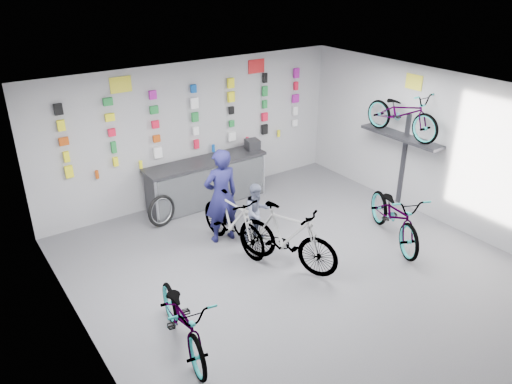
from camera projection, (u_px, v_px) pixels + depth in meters
floor at (313, 280)px, 8.32m from camera, size 8.00×8.00×0.00m
ceiling at (323, 104)px, 7.05m from camera, size 8.00×8.00×0.00m
wall_back at (194, 132)px, 10.67m from camera, size 7.00×0.00×7.00m
wall_left at (92, 273)px, 5.89m from camera, size 0.00×8.00×8.00m
wall_right at (457, 154)px, 9.48m from camera, size 0.00×8.00×8.00m
counter at (207, 182)px, 10.76m from camera, size 2.70×0.66×1.00m
merch_wall at (197, 119)px, 10.51m from camera, size 5.57×0.08×1.56m
wall_bracket at (401, 140)px, 10.30m from camera, size 0.39×1.90×2.00m
sign_left at (121, 85)px, 9.36m from camera, size 0.42×0.02×0.30m
sign_right at (256, 66)px, 10.95m from camera, size 0.42×0.02×0.30m
sign_side at (414, 82)px, 9.88m from camera, size 0.02×0.40×0.30m
bike_left at (183, 318)px, 6.71m from camera, size 0.92×1.91×0.96m
bike_center at (287, 237)px, 8.48m from camera, size 1.27×1.97×1.15m
bike_right at (395, 215)px, 9.30m from camera, size 1.49×2.15×1.07m
bike_service at (233, 221)px, 9.06m from camera, size 0.66×1.86×1.10m
bike_wall at (402, 113)px, 10.01m from camera, size 0.63×1.80×0.95m
clerk at (221, 196)px, 9.16m from camera, size 0.70×0.50×1.83m
customer at (257, 212)px, 9.32m from camera, size 0.55×0.43×1.14m
spare_wheel at (162, 211)px, 9.91m from camera, size 0.66×0.30×0.65m
register at (252, 144)px, 11.11m from camera, size 0.33×0.34×0.22m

